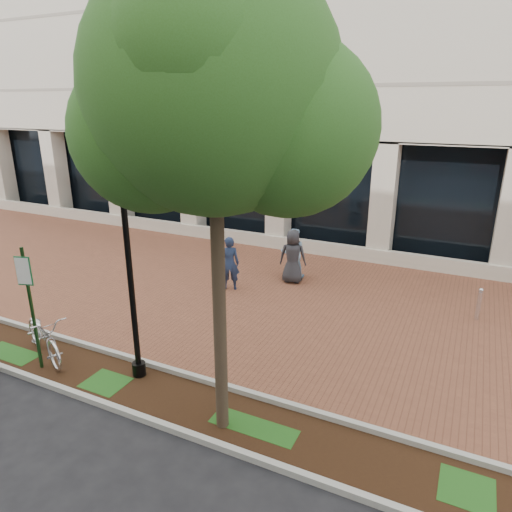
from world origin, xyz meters
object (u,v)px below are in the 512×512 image
at_px(lamppost, 129,261).
at_px(pedestrian_left, 229,263).
at_px(bollard, 479,304).
at_px(street_tree, 218,104).
at_px(parking_sign, 29,295).
at_px(pedestrian_mid, 293,253).
at_px(pedestrian_right, 293,257).
at_px(locked_bicycle, 44,336).

relative_size(lamppost, pedestrian_left, 2.70).
bearing_deg(lamppost, bollard, 43.07).
bearing_deg(street_tree, parking_sign, -178.25).
xyz_separation_m(pedestrian_left, pedestrian_mid, (1.35, 1.82, -0.02)).
distance_m(lamppost, pedestrian_mid, 7.02).
distance_m(pedestrian_mid, bollard, 5.62).
xyz_separation_m(street_tree, pedestrian_mid, (-1.61, 7.32, -4.63)).
height_order(pedestrian_mid, pedestrian_right, pedestrian_right).
relative_size(lamppost, pedestrian_right, 2.63).
xyz_separation_m(parking_sign, bollard, (8.47, 6.66, -1.26)).
distance_m(street_tree, bollard, 9.11).
xyz_separation_m(pedestrian_left, pedestrian_right, (1.52, 1.38, 0.02)).
distance_m(pedestrian_left, pedestrian_right, 2.05).
distance_m(parking_sign, bollard, 10.85).
distance_m(parking_sign, locked_bicycle, 1.26).
bearing_deg(pedestrian_left, locked_bicycle, 45.32).
xyz_separation_m(street_tree, pedestrian_right, (-1.45, 6.88, -4.59)).
distance_m(pedestrian_mid, pedestrian_right, 0.48).
relative_size(parking_sign, lamppost, 0.61).
bearing_deg(pedestrian_right, pedestrian_left, 28.78).
xyz_separation_m(lamppost, street_tree, (2.42, -0.57, 2.89)).
relative_size(parking_sign, locked_bicycle, 1.32).
bearing_deg(locked_bicycle, pedestrian_left, 4.05).
height_order(lamppost, pedestrian_mid, lamppost).
relative_size(lamppost, street_tree, 0.61).
height_order(lamppost, locked_bicycle, lamppost).
bearing_deg(bollard, pedestrian_left, -171.62).
xyz_separation_m(lamppost, pedestrian_right, (0.98, 6.31, -1.70)).
distance_m(parking_sign, pedestrian_mid, 8.06).
height_order(pedestrian_left, pedestrian_mid, pedestrian_left).
bearing_deg(locked_bicycle, pedestrian_mid, -1.02).
xyz_separation_m(parking_sign, street_tree, (4.53, 0.14, 3.73)).
bearing_deg(locked_bicycle, lamppost, -58.81).
relative_size(locked_bicycle, pedestrian_right, 1.21).
height_order(lamppost, pedestrian_left, lamppost).
relative_size(lamppost, bollard, 5.01).
xyz_separation_m(parking_sign, lamppost, (2.10, 0.71, 0.84)).
relative_size(lamppost, pedestrian_mid, 2.76).
height_order(locked_bicycle, bollard, locked_bicycle).
height_order(pedestrian_left, bollard, pedestrian_left).
xyz_separation_m(pedestrian_mid, bollard, (5.55, -0.81, -0.36)).
relative_size(pedestrian_mid, pedestrian_right, 0.95).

